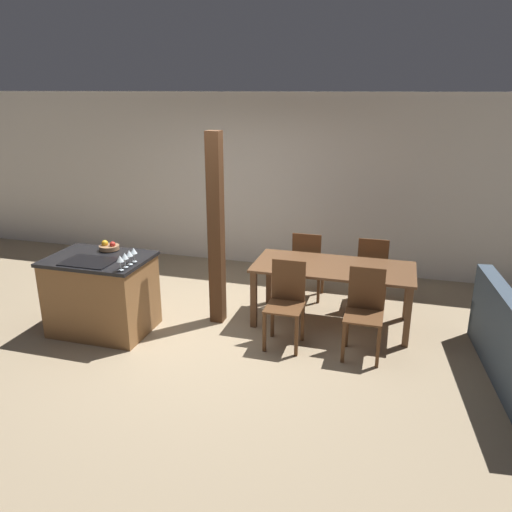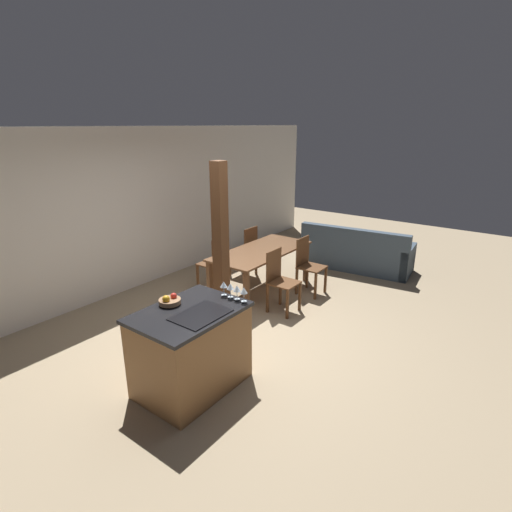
{
  "view_description": "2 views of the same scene",
  "coord_description": "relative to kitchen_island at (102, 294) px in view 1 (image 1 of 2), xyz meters",
  "views": [
    {
      "loc": [
        2.07,
        -4.91,
        2.74
      ],
      "look_at": [
        0.6,
        0.2,
        0.95
      ],
      "focal_mm": 35.0,
      "sensor_mm": 36.0,
      "label": 1
    },
    {
      "loc": [
        -3.72,
        -3.0,
        2.73
      ],
      "look_at": [
        0.6,
        0.2,
        0.95
      ],
      "focal_mm": 28.0,
      "sensor_mm": 36.0,
      "label": 2
    }
  ],
  "objects": [
    {
      "name": "dining_chair_far_right",
      "position": [
        3.0,
        1.59,
        0.04
      ],
      "size": [
        0.4,
        0.4,
        0.95
      ],
      "rotation": [
        0.0,
        0.0,
        3.14
      ],
      "color": "brown",
      "rests_on": "ground_plane"
    },
    {
      "name": "fruit_bowl",
      "position": [
        -0.02,
        0.27,
        0.5
      ],
      "size": [
        0.23,
        0.23,
        0.11
      ],
      "color": "#99704C",
      "rests_on": "kitchen_island"
    },
    {
      "name": "wine_glass_far",
      "position": [
        0.49,
        -0.15,
        0.59
      ],
      "size": [
        0.08,
        0.08,
        0.16
      ],
      "color": "silver",
      "rests_on": "kitchen_island"
    },
    {
      "name": "wall_back",
      "position": [
        1.15,
        2.86,
        0.89
      ],
      "size": [
        11.2,
        0.08,
        2.7
      ],
      "color": "silver",
      "rests_on": "ground_plane"
    },
    {
      "name": "dining_table",
      "position": [
        2.57,
        0.93,
        0.18
      ],
      "size": [
        1.89,
        0.86,
        0.74
      ],
      "color": "brown",
      "rests_on": "ground_plane"
    },
    {
      "name": "ground_plane",
      "position": [
        1.15,
        0.24,
        -0.46
      ],
      "size": [
        16.0,
        16.0,
        0.0
      ],
      "primitive_type": "plane",
      "color": "#9E896B"
    },
    {
      "name": "wine_glass_end",
      "position": [
        0.49,
        -0.05,
        0.59
      ],
      "size": [
        0.08,
        0.08,
        0.16
      ],
      "color": "silver",
      "rests_on": "kitchen_island"
    },
    {
      "name": "dining_chair_near_left",
      "position": [
        2.14,
        0.28,
        0.04
      ],
      "size": [
        0.4,
        0.4,
        0.95
      ],
      "color": "brown",
      "rests_on": "ground_plane"
    },
    {
      "name": "dining_chair_far_left",
      "position": [
        2.14,
        1.59,
        0.04
      ],
      "size": [
        0.4,
        0.4,
        0.95
      ],
      "rotation": [
        0.0,
        0.0,
        3.14
      ],
      "color": "brown",
      "rests_on": "ground_plane"
    },
    {
      "name": "wine_glass_middle",
      "position": [
        0.49,
        -0.24,
        0.59
      ],
      "size": [
        0.08,
        0.08,
        0.16
      ],
      "color": "silver",
      "rests_on": "kitchen_island"
    },
    {
      "name": "kitchen_island",
      "position": [
        0.0,
        0.0,
        0.0
      ],
      "size": [
        1.15,
        0.83,
        0.92
      ],
      "color": "olive",
      "rests_on": "ground_plane"
    },
    {
      "name": "wine_glass_near",
      "position": [
        0.49,
        -0.33,
        0.59
      ],
      "size": [
        0.08,
        0.08,
        0.16
      ],
      "color": "silver",
      "rests_on": "kitchen_island"
    },
    {
      "name": "dining_chair_near_right",
      "position": [
        3.0,
        0.28,
        0.04
      ],
      "size": [
        0.4,
        0.4,
        0.95
      ],
      "color": "brown",
      "rests_on": "ground_plane"
    },
    {
      "name": "timber_post",
      "position": [
        1.21,
        0.62,
        0.69
      ],
      "size": [
        0.16,
        0.16,
        2.3
      ],
      "color": "#4C2D19",
      "rests_on": "ground_plane"
    }
  ]
}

